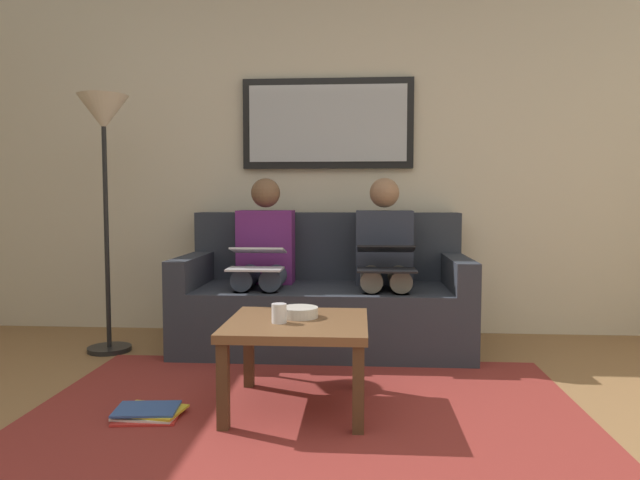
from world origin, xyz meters
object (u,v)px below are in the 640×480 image
person_left (385,258)px  cup (279,313)px  laptop_silver (257,258)px  standing_lamp (104,141)px  laptop_black (386,258)px  coffee_table (297,332)px  magazine_stack (148,413)px  person_right (264,257)px  bowl (299,312)px  couch (324,300)px  framed_mirror (328,124)px

person_left → cup: bearing=66.2°
laptop_silver → person_left: bearing=-162.8°
laptop_silver → standing_lamp: standing_lamp is taller
laptop_black → standing_lamp: (1.80, -0.04, 0.74)m
coffee_table → magazine_stack: 0.77m
person_right → magazine_stack: bearing=76.7°
bowl → person_left: 1.18m
laptop_silver → magazine_stack: (0.31, 1.08, -0.60)m
couch → laptop_silver: couch is taller
person_right → magazine_stack: 1.48m
couch → laptop_silver: size_ratio=5.58×
framed_mirror → laptop_silver: (0.40, 0.71, -0.92)m
bowl → person_right: bearing=-71.8°
couch → standing_lamp: size_ratio=1.14×
couch → person_right: bearing=9.6°
coffee_table → cup: bearing=38.2°
magazine_stack → standing_lamp: bearing=-58.8°
bowl → person_left: (-0.45, -1.08, 0.16)m
bowl → person_left: size_ratio=0.16×
couch → magazine_stack: size_ratio=5.85×
couch → laptop_silver: (0.40, 0.32, 0.31)m
couch → cup: 1.29m
framed_mirror → coffee_table: size_ratio=1.89×
magazine_stack → laptop_silver: bearing=-106.2°
couch → person_right: (0.40, 0.07, 0.30)m
laptop_silver → standing_lamp: (0.99, -0.05, 0.75)m
cup → person_left: bearing=-113.8°
laptop_black → coffee_table: bearing=63.3°
person_left → laptop_black: bearing=90.0°
couch → person_left: bearing=170.4°
person_right → magazine_stack: size_ratio=3.52×
cup → person_left: 1.33m
cup → magazine_stack: cup is taller
person_right → magazine_stack: (0.31, 1.33, -0.58)m
person_right → magazine_stack: person_right is taller
couch → framed_mirror: (0.00, -0.39, 1.24)m
coffee_table → laptop_silver: laptop_silver is taller
person_left → standing_lamp: standing_lamp is taller
coffee_table → person_left: 1.26m
framed_mirror → magazine_stack: framed_mirror is taller
couch → person_left: person_left is taller
bowl → standing_lamp: bearing=-33.1°
cup → magazine_stack: 0.75m
laptop_black → magazine_stack: laptop_black is taller
couch → bowl: size_ratio=10.38×
couch → person_right: 0.51m
couch → bowl: couch is taller
cup → bowl: cup is taller
standing_lamp → person_right: bearing=-168.7°
person_right → person_left: bearing=180.0°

